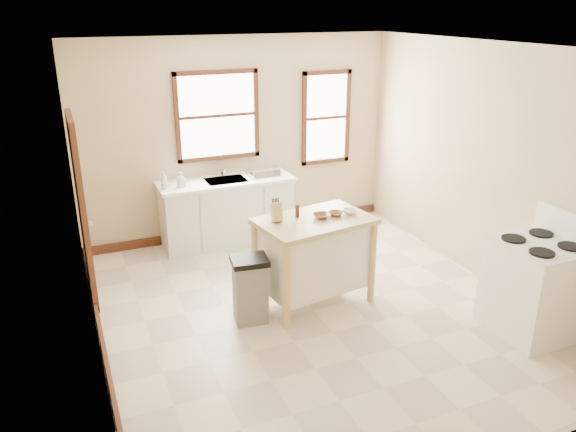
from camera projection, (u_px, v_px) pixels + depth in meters
The scene contains 23 objects.
floor at pixel (313, 310), 6.21m from camera, with size 5.00×5.00×0.00m, color #C0AD98.
ceiling at pixel (318, 47), 5.22m from camera, with size 5.00×5.00×0.00m, color white.
wall_back at pixel (239, 139), 7.87m from camera, with size 4.50×0.04×2.80m, color #CDB587.
wall_left at pixel (83, 221), 4.90m from camera, with size 0.04×5.00×2.80m, color #CDB587.
wall_right at pixel (490, 167), 6.53m from camera, with size 0.04×5.00×2.80m, color #CDB587.
window_main at pixel (217, 116), 7.62m from camera, with size 1.17×0.06×1.22m, color #3A210F, non-canonical shape.
window_side at pixel (326, 118), 8.27m from camera, with size 0.77×0.06×1.37m, color #3A210F, non-canonical shape.
door_left at pixel (82, 211), 6.16m from camera, with size 0.06×0.90×2.10m, color #3A210F.
baseboard_back at pixel (242, 228), 8.32m from camera, with size 4.50×0.04×0.12m, color #3A210F.
baseboard_left at pixel (104, 350), 5.39m from camera, with size 0.04×5.00×0.12m, color #3A210F.
sink_counter at pixel (227, 211), 7.84m from camera, with size 1.86×0.62×0.92m, color silver, non-canonical shape.
faucet at pixel (222, 169), 7.79m from camera, with size 0.03×0.03×0.22m, color silver.
soap_bottle_a at pixel (164, 180), 7.27m from camera, with size 0.09×0.09×0.22m, color #B2B2B2.
soap_bottle_b at pixel (181, 180), 7.35m from camera, with size 0.09×0.09×0.19m, color #B2B2B2.
dish_rack at pixel (264, 172), 7.83m from camera, with size 0.42×0.32×0.11m, color silver, non-canonical shape.
kitchen_island at pixel (314, 261), 6.24m from camera, with size 1.22×0.78×1.00m, color #D5B87D, non-canonical shape.
knife_block at pixel (276, 213), 5.96m from camera, with size 0.10×0.10×0.20m, color tan, non-canonical shape.
pepper_grinder at pixel (297, 211), 6.08m from camera, with size 0.04×0.04×0.15m, color #3F1C11.
bowl_a at pixel (321, 216), 6.09m from camera, with size 0.19×0.19×0.05m, color brown.
bowl_b at pixel (336, 214), 6.16m from camera, with size 0.16×0.16×0.04m, color brown.
bowl_c at pixel (350, 212), 6.20m from camera, with size 0.15×0.15×0.05m, color white.
trash_bin at pixel (250, 290), 5.89m from camera, with size 0.37×0.32×0.73m, color slate, non-canonical shape.
gas_stove at pixel (536, 276), 5.61m from camera, with size 0.79×0.80×1.25m, color white, non-canonical shape.
Camera 1 is at (-2.36, -4.91, 3.18)m, focal length 35.00 mm.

